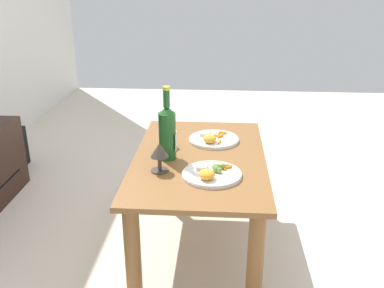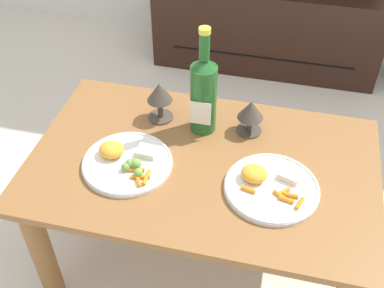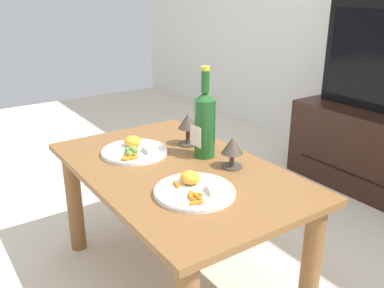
% 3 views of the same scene
% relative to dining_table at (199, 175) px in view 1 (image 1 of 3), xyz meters
% --- Properties ---
extents(ground_plane, '(6.40, 6.40, 0.00)m').
position_rel_dining_table_xyz_m(ground_plane, '(0.00, 0.00, -0.41)').
color(ground_plane, beige).
extents(dining_table, '(1.05, 0.65, 0.51)m').
position_rel_dining_table_xyz_m(dining_table, '(0.00, 0.00, 0.00)').
color(dining_table, brown).
rests_on(dining_table, ground_plane).
extents(floor_speaker, '(0.18, 0.18, 0.29)m').
position_rel_dining_table_xyz_m(floor_speaker, '(0.89, 1.44, -0.26)').
color(floor_speaker, black).
rests_on(floor_speaker, ground_plane).
extents(wine_bottle, '(0.08, 0.09, 0.36)m').
position_rel_dining_table_xyz_m(wine_bottle, '(-0.03, 0.15, 0.25)').
color(wine_bottle, '#1E5923').
rests_on(wine_bottle, dining_table).
extents(goblet_left, '(0.08, 0.08, 0.14)m').
position_rel_dining_table_xyz_m(goblet_left, '(-0.18, 0.17, 0.20)').
color(goblet_left, '#473D33').
rests_on(goblet_left, dining_table).
extents(goblet_right, '(0.08, 0.08, 0.12)m').
position_rel_dining_table_xyz_m(goblet_right, '(0.12, 0.17, 0.18)').
color(goblet_right, '#473D33').
rests_on(goblet_right, dining_table).
extents(dinner_plate_left, '(0.27, 0.27, 0.05)m').
position_rel_dining_table_xyz_m(dinner_plate_left, '(-0.22, -0.06, 0.12)').
color(dinner_plate_left, white).
rests_on(dinner_plate_left, dining_table).
extents(dinner_plate_right, '(0.27, 0.27, 0.05)m').
position_rel_dining_table_xyz_m(dinner_plate_right, '(0.21, -0.06, 0.12)').
color(dinner_plate_right, white).
rests_on(dinner_plate_right, dining_table).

